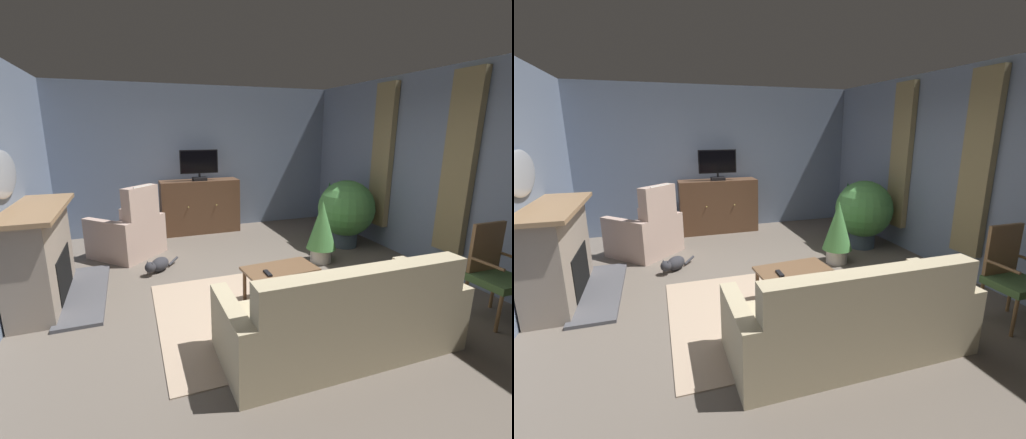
{
  "view_description": "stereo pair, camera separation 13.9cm",
  "coord_description": "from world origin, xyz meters",
  "views": [
    {
      "loc": [
        -1.4,
        -3.73,
        2.01
      ],
      "look_at": [
        0.06,
        0.33,
        0.89
      ],
      "focal_mm": 24.68,
      "sensor_mm": 36.0,
      "label": 1
    },
    {
      "loc": [
        -1.27,
        -3.78,
        2.01
      ],
      "look_at": [
        0.06,
        0.33,
        0.89
      ],
      "focal_mm": 24.68,
      "sensor_mm": 36.0,
      "label": 2
    }
  ],
  "objects": [
    {
      "name": "side_chair_beside_plant",
      "position": [
        2.2,
        -1.3,
        0.54
      ],
      "size": [
        0.49,
        0.45,
        1.04
      ],
      "color": "#4C703D",
      "rests_on": "ground_plane"
    },
    {
      "name": "potted_plant_leafy_by_curtain",
      "position": [
        1.29,
        0.77,
        0.53
      ],
      "size": [
        0.45,
        0.45,
        0.96
      ],
      "color": "beige",
      "rests_on": "ground_plane"
    },
    {
      "name": "fireplace",
      "position": [
        -2.45,
        0.78,
        0.55
      ],
      "size": [
        0.93,
        1.73,
        1.15
      ],
      "color": "#4C4C51",
      "rests_on": "ground_plane"
    },
    {
      "name": "wall_mirror_oval",
      "position": [
        -2.69,
        0.78,
        1.53
      ],
      "size": [
        0.06,
        0.97,
        0.52
      ],
      "primitive_type": "ellipsoid",
      "color": "#B2B7BF"
    },
    {
      "name": "armchair_beside_cabinet",
      "position": [
        -1.49,
        2.09,
        0.36
      ],
      "size": [
        1.27,
        1.27,
        1.18
      ],
      "color": "#BC9E8E",
      "rests_on": "ground_plane"
    },
    {
      "name": "potted_plant_on_hearth_side",
      "position": [
        2.11,
        1.94,
        0.58
      ],
      "size": [
        0.38,
        0.38,
        1.04
      ],
      "color": "slate",
      "rests_on": "ground_plane"
    },
    {
      "name": "curtain_panel_far",
      "position": [
        2.66,
        1.22,
        1.56
      ],
      "size": [
        0.1,
        0.44,
        2.38
      ],
      "primitive_type": "cube",
      "color": "#8E7F56"
    },
    {
      "name": "sofa_floral",
      "position": [
        0.31,
        -1.3,
        0.31
      ],
      "size": [
        2.21,
        0.89,
        0.93
      ],
      "color": "tan",
      "rests_on": "ground_plane"
    },
    {
      "name": "ground_plane",
      "position": [
        0.0,
        0.0,
        -0.02
      ],
      "size": [
        6.05,
        7.29,
        0.04
      ],
      "primitive_type": "cube",
      "color": "#665B51"
    },
    {
      "name": "wall_right_with_window",
      "position": [
        2.77,
        0.0,
        1.41
      ],
      "size": [
        0.1,
        7.29,
        2.83
      ],
      "primitive_type": "cube",
      "color": "slate",
      "rests_on": "ground_plane"
    },
    {
      "name": "coffee_table",
      "position": [
        0.16,
        -0.22,
        0.37
      ],
      "size": [
        0.88,
        0.51,
        0.44
      ],
      "color": "brown",
      "rests_on": "ground_plane"
    },
    {
      "name": "rug_central",
      "position": [
        -0.1,
        -0.34,
        0.01
      ],
      "size": [
        2.31,
        2.11,
        0.01
      ],
      "primitive_type": "cube",
      "color": "tan",
      "rests_on": "ground_plane"
    },
    {
      "name": "wall_back",
      "position": [
        0.0,
        3.39,
        1.41
      ],
      "size": [
        6.05,
        0.1,
        2.83
      ],
      "primitive_type": "cube",
      "color": "slate",
      "rests_on": "ground_plane"
    },
    {
      "name": "curtain_panel_near",
      "position": [
        2.66,
        -0.28,
        1.56
      ],
      "size": [
        0.1,
        0.44,
        2.38
      ],
      "primitive_type": "cube",
      "color": "#8E7F56"
    },
    {
      "name": "television",
      "position": [
        -0.13,
        2.99,
        1.35
      ],
      "size": [
        0.72,
        0.2,
        0.58
      ],
      "color": "black",
      "rests_on": "tv_cabinet"
    },
    {
      "name": "potted_plant_tall_palm_by_window",
      "position": [
        2.07,
        1.31,
        0.65
      ],
      "size": [
        0.97,
        0.97,
        1.16
      ],
      "color": "#3D4C5B",
      "rests_on": "ground_plane"
    },
    {
      "name": "tv_cabinet",
      "position": [
        -0.13,
        3.04,
        0.5
      ],
      "size": [
        1.51,
        0.5,
        1.04
      ],
      "color": "#402A1C",
      "rests_on": "ground_plane"
    },
    {
      "name": "tv_remote",
      "position": [
        -0.04,
        -0.35,
        0.45
      ],
      "size": [
        0.05,
        0.17,
        0.02
      ],
      "primitive_type": "cube",
      "rotation": [
        0.0,
        0.0,
        1.57
      ],
      "color": "black",
      "rests_on": "coffee_table"
    },
    {
      "name": "cat",
      "position": [
        -1.12,
        1.21,
        0.11
      ],
      "size": [
        0.51,
        0.49,
        0.22
      ],
      "color": "#2D2D33",
      "rests_on": "ground_plane"
    }
  ]
}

